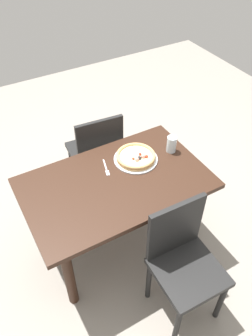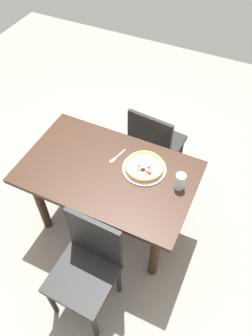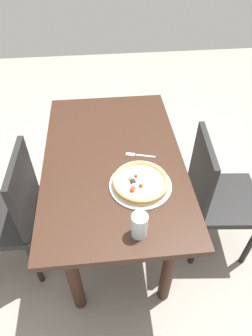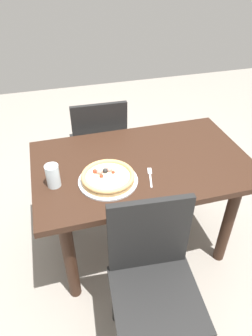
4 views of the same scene
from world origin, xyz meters
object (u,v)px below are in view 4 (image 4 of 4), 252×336
object	(u,v)px
dining_table	(142,178)
chair_near	(153,281)
chair_far	(99,146)
drinking_glass	(53,176)
pizza	(108,177)
plate	(108,181)
fork	(150,176)

from	to	relation	value
dining_table	chair_near	distance (m)	0.62
chair_far	drinking_glass	distance (m)	0.82
pizza	drinking_glass	bearing A→B (deg)	171.19
dining_table	plate	size ratio (longest dim) A/B	3.96
dining_table	drinking_glass	distance (m)	0.54
dining_table	chair_far	bearing A→B (deg)	103.83
dining_table	fork	distance (m)	0.19
plate	pizza	bearing A→B (deg)	112.13
plate	drinking_glass	size ratio (longest dim) A/B	2.51
chair_far	fork	distance (m)	0.79
dining_table	fork	xyz separation A→B (m)	(-0.00, -0.14, 0.12)
dining_table	pizza	distance (m)	0.30
pizza	chair_far	bearing A→B (deg)	83.45
plate	drinking_glass	bearing A→B (deg)	170.97
plate	drinking_glass	xyz separation A→B (m)	(-0.27, 0.04, 0.06)
dining_table	plate	xyz separation A→B (m)	(-0.23, -0.12, 0.13)
dining_table	pizza	xyz separation A→B (m)	(-0.23, -0.12, 0.15)
dining_table	chair_near	size ratio (longest dim) A/B	1.40
chair_near	fork	size ratio (longest dim) A/B	5.40
fork	drinking_glass	xyz separation A→B (m)	(-0.50, 0.06, 0.06)
chair_far	plate	xyz separation A→B (m)	(-0.08, -0.72, 0.24)
chair_near	pizza	size ratio (longest dim) A/B	3.16
dining_table	chair_far	size ratio (longest dim) A/B	1.40
chair_near	plate	distance (m)	0.54
pizza	drinking_glass	world-z (taller)	drinking_glass
dining_table	chair_near	world-z (taller)	chair_near
dining_table	chair_far	xyz separation A→B (m)	(-0.15, 0.60, -0.12)
pizza	fork	world-z (taller)	pizza
chair_near	pizza	world-z (taller)	chair_near
chair_far	drinking_glass	world-z (taller)	chair_far
chair_near	plate	bearing A→B (deg)	-73.29
dining_table	plate	bearing A→B (deg)	-151.84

